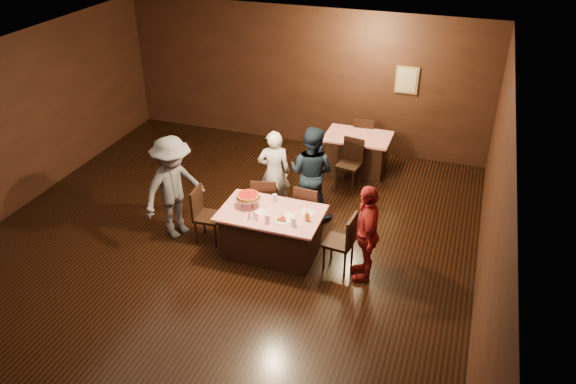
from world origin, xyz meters
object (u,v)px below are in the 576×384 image
(main_table, at_px, (271,233))
(chair_end_left, at_px, (209,216))
(chair_end_right, at_px, (339,241))
(glass_front_right, at_px, (293,222))
(diner_white_jacket, at_px, (274,172))
(chair_far_left, at_px, (265,201))
(plate_empty, at_px, (308,213))
(diner_grey_knit, at_px, (174,188))
(diner_navy_hoodie, at_px, (312,173))
(chair_back_far, at_px, (364,137))
(back_table, at_px, (357,153))
(glass_front_left, at_px, (267,219))
(glass_back, at_px, (275,198))
(pizza_stand, at_px, (248,196))
(chair_far_right, at_px, (310,209))
(glass_amber, at_px, (307,217))
(diner_red_shirt, at_px, (367,233))
(chair_back_near, at_px, (349,164))

(main_table, bearing_deg, chair_end_left, 180.00)
(chair_end_right, distance_m, glass_front_right, 0.79)
(diner_white_jacket, distance_m, glass_front_right, 1.70)
(chair_far_left, bearing_deg, plate_empty, 133.47)
(diner_grey_knit, bearing_deg, diner_navy_hoodie, -32.62)
(chair_far_left, distance_m, chair_back_far, 3.27)
(main_table, relative_size, diner_white_jacket, 1.02)
(back_table, relative_size, glass_front_left, 9.29)
(diner_grey_knit, relative_size, glass_back, 12.77)
(diner_grey_knit, bearing_deg, back_table, -11.88)
(pizza_stand, bearing_deg, chair_end_left, -175.91)
(glass_back, bearing_deg, pizza_stand, -144.46)
(chair_far_left, relative_size, chair_far_right, 1.00)
(chair_far_left, height_order, glass_amber, chair_far_left)
(chair_end_left, distance_m, chair_back_far, 4.23)
(chair_far_right, distance_m, diner_red_shirt, 1.44)
(chair_far_left, xyz_separation_m, glass_front_right, (0.85, -1.00, 0.37))
(diner_red_shirt, bearing_deg, diner_white_jacket, -141.06)
(plate_empty, bearing_deg, chair_back_near, 87.99)
(pizza_stand, distance_m, plate_empty, 0.97)
(back_table, height_order, diner_navy_hoodie, diner_navy_hoodie)
(chair_far_right, relative_size, glass_front_right, 6.79)
(main_table, height_order, diner_white_jacket, diner_white_jacket)
(glass_front_left, bearing_deg, plate_empty, 41.99)
(back_table, bearing_deg, glass_amber, -90.60)
(diner_grey_knit, bearing_deg, glass_amber, -67.51)
(chair_back_far, height_order, diner_grey_knit, diner_grey_knit)
(chair_back_far, relative_size, diner_grey_knit, 0.53)
(main_table, height_order, glass_front_left, glass_front_left)
(glass_front_left, distance_m, glass_amber, 0.60)
(main_table, xyz_separation_m, glass_front_left, (0.05, -0.30, 0.46))
(diner_grey_knit, xyz_separation_m, glass_amber, (2.29, -0.05, -0.05))
(chair_end_left, bearing_deg, chair_far_right, -66.92)
(main_table, bearing_deg, chair_far_right, 61.93)
(glass_amber, bearing_deg, glass_back, 151.70)
(diner_navy_hoodie, relative_size, glass_front_right, 12.17)
(diner_grey_knit, bearing_deg, diner_red_shirt, -67.99)
(chair_end_right, relative_size, glass_amber, 6.79)
(diner_navy_hoodie, distance_m, glass_back, 1.05)
(glass_front_left, bearing_deg, chair_back_near, 78.43)
(chair_end_left, relative_size, diner_grey_knit, 0.53)
(chair_end_left, xyz_separation_m, diner_white_jacket, (0.69, 1.22, 0.31))
(chair_end_right, xyz_separation_m, diner_grey_knit, (-2.79, -0.00, 0.42))
(diner_red_shirt, bearing_deg, pizza_stand, -111.07)
(chair_end_right, height_order, glass_front_right, chair_end_right)
(chair_end_right, distance_m, glass_amber, 0.62)
(chair_far_left, height_order, diner_white_jacket, diner_white_jacket)
(plate_empty, height_order, glass_front_right, glass_front_right)
(chair_back_near, xyz_separation_m, pizza_stand, (-1.03, -2.50, 0.48))
(back_table, relative_size, chair_end_left, 1.37)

